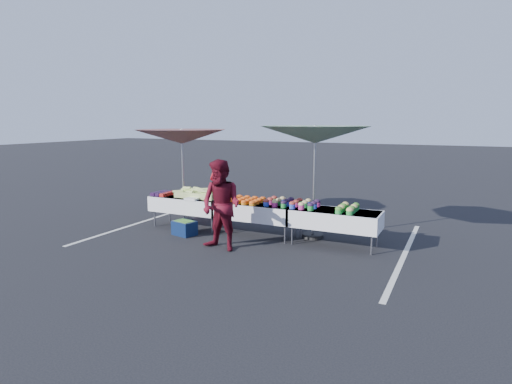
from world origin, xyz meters
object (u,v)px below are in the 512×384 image
at_px(vendor, 219,188).
at_px(umbrella_right, 315,136).
at_px(table_right, 335,218).
at_px(storage_bin, 184,228).
at_px(umbrella_left, 182,137).
at_px(customer, 221,205).
at_px(table_left, 189,204).
at_px(table_center, 256,210).

xyz_separation_m(vendor, umbrella_right, (2.98, -0.96, 1.47)).
bearing_deg(table_right, umbrella_right, 145.84).
bearing_deg(storage_bin, table_right, 25.18).
bearing_deg(umbrella_left, vendor, 63.70).
relative_size(customer, umbrella_left, 0.71).
height_order(table_left, umbrella_left, umbrella_left).
bearing_deg(storage_bin, customer, -10.15).
distance_m(vendor, storage_bin, 2.12).
relative_size(umbrella_right, storage_bin, 4.62).
xyz_separation_m(table_center, umbrella_right, (1.21, 0.40, 1.67)).
bearing_deg(table_right, vendor, 159.09).
distance_m(table_center, storage_bin, 1.68).
bearing_deg(storage_bin, vendor, 111.79).
bearing_deg(umbrella_right, table_left, -172.43).
distance_m(table_center, table_right, 1.80).
height_order(table_right, umbrella_right, umbrella_right).
height_order(table_left, storage_bin, table_left).
distance_m(umbrella_left, umbrella_right, 3.45).
bearing_deg(storage_bin, table_left, 129.44).
relative_size(table_left, vendor, 1.19).
xyz_separation_m(umbrella_left, umbrella_right, (3.45, 0.00, 0.10)).
distance_m(table_center, vendor, 2.24).
relative_size(umbrella_left, umbrella_right, 0.95).
bearing_deg(customer, table_right, 40.13).
xyz_separation_m(customer, storage_bin, (-1.32, 0.59, -0.74)).
bearing_deg(table_left, customer, -37.29).
distance_m(table_left, umbrella_left, 1.68).
xyz_separation_m(table_right, storage_bin, (-3.29, -0.65, -0.41)).
xyz_separation_m(table_right, umbrella_left, (-4.04, 0.40, 1.57)).
bearing_deg(table_right, table_left, 180.00).
bearing_deg(customer, table_center, 90.19).
distance_m(table_right, umbrella_right, 1.81).
height_order(table_center, umbrella_left, umbrella_left).
distance_m(table_right, vendor, 3.82).
bearing_deg(umbrella_right, table_right, -34.16).
xyz_separation_m(table_left, customer, (1.63, -1.24, 0.32)).
height_order(table_right, umbrella_left, umbrella_left).
xyz_separation_m(vendor, storage_bin, (0.28, -2.01, -0.61)).
xyz_separation_m(umbrella_left, storage_bin, (0.75, -1.05, -1.98)).
bearing_deg(umbrella_right, vendor, 162.08).
bearing_deg(umbrella_left, customer, -38.38).
bearing_deg(umbrella_left, table_right, -5.65).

